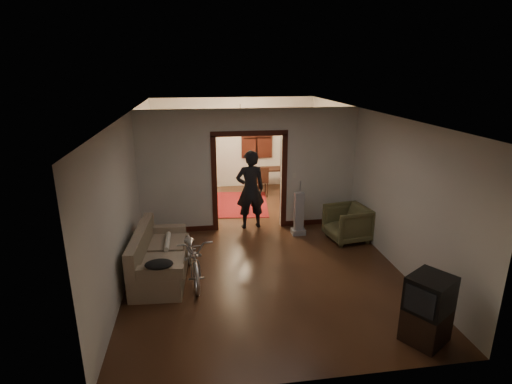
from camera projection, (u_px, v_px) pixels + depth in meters
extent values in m
cube|color=#311A0F|center=(254.00, 239.00, 8.88)|extent=(5.00, 8.50, 0.01)
cube|color=white|center=(254.00, 112.00, 8.04)|extent=(5.00, 8.50, 0.01)
cube|color=beige|center=(234.00, 143.00, 12.47)|extent=(5.00, 0.02, 2.80)
cube|color=beige|center=(132.00, 184.00, 8.11)|extent=(0.02, 8.50, 2.80)
cube|color=beige|center=(366.00, 174.00, 8.82)|extent=(0.02, 8.50, 2.80)
cube|color=beige|center=(249.00, 170.00, 9.17)|extent=(5.00, 0.14, 2.80)
cube|color=black|center=(249.00, 183.00, 9.26)|extent=(1.74, 0.20, 2.32)
cube|color=black|center=(257.00, 138.00, 12.49)|extent=(0.98, 0.06, 1.28)
sphere|color=#FFE0A5|center=(240.00, 119.00, 10.54)|extent=(0.24, 0.24, 0.24)
cube|color=silver|center=(294.00, 176.00, 9.29)|extent=(0.08, 0.01, 0.12)
cube|color=#72644C|center=(161.00, 253.00, 7.24)|extent=(0.98, 1.97, 0.88)
cylinder|color=beige|center=(167.00, 241.00, 7.51)|extent=(0.09, 0.74, 0.09)
ellipsoid|color=black|center=(159.00, 264.00, 6.31)|extent=(0.45, 0.33, 0.13)
imported|color=silver|center=(193.00, 255.00, 7.14)|extent=(0.80, 1.77, 0.90)
imported|color=brown|center=(347.00, 223.00, 8.76)|extent=(0.97, 0.95, 0.78)
cube|color=black|center=(426.00, 324.00, 5.54)|extent=(0.75, 0.73, 0.51)
cube|color=black|center=(430.00, 294.00, 5.40)|extent=(0.75, 0.74, 0.49)
cube|color=gray|center=(299.00, 214.00, 9.02)|extent=(0.34, 0.29, 1.00)
imported|color=black|center=(250.00, 190.00, 9.31)|extent=(0.73, 0.52, 1.87)
cube|color=maroon|center=(237.00, 204.00, 11.16)|extent=(1.91, 2.36, 0.02)
cube|color=#252C1A|center=(190.00, 163.00, 12.20)|extent=(0.98, 0.74, 1.75)
sphere|color=#1E5972|center=(188.00, 128.00, 11.88)|extent=(0.27, 0.27, 0.27)
cube|color=black|center=(271.00, 180.00, 12.25)|extent=(0.98, 0.57, 0.71)
cube|color=black|center=(261.00, 181.00, 11.80)|extent=(0.51, 0.51, 0.90)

